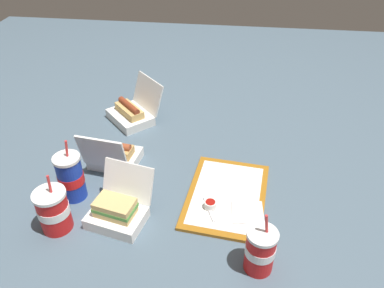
% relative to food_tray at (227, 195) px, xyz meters
% --- Properties ---
extents(ground_plane, '(3.20, 3.20, 0.00)m').
position_rel_food_tray_xyz_m(ground_plane, '(0.19, 0.18, -0.01)').
color(ground_plane, '#4C6070').
extents(food_tray, '(0.40, 0.30, 0.01)m').
position_rel_food_tray_xyz_m(food_tray, '(0.00, 0.00, 0.00)').
color(food_tray, '#A56619').
rests_on(food_tray, ground_plane).
extents(ketchup_cup, '(0.04, 0.04, 0.02)m').
position_rel_food_tray_xyz_m(ketchup_cup, '(-0.07, 0.05, 0.02)').
color(ketchup_cup, white).
rests_on(ketchup_cup, food_tray).
extents(napkin_stack, '(0.11, 0.11, 0.00)m').
position_rel_food_tray_xyz_m(napkin_stack, '(-0.08, -0.07, 0.01)').
color(napkin_stack, white).
rests_on(napkin_stack, food_tray).
extents(plastic_fork, '(0.11, 0.05, 0.00)m').
position_rel_food_tray_xyz_m(plastic_fork, '(-0.08, 0.05, 0.01)').
color(plastic_fork, white).
rests_on(plastic_fork, food_tray).
extents(clamshell_hotdog_left, '(0.28, 0.28, 0.18)m').
position_rel_food_tray_xyz_m(clamshell_hotdog_left, '(0.44, 0.44, 0.03)').
color(clamshell_hotdog_left, white).
rests_on(clamshell_hotdog_left, ground_plane).
extents(clamshell_sandwich_right, '(0.21, 0.21, 0.16)m').
position_rel_food_tray_xyz_m(clamshell_sandwich_right, '(-0.15, 0.33, 0.04)').
color(clamshell_sandwich_right, white).
rests_on(clamshell_sandwich_right, ground_plane).
extents(clamshell_hotdog_back, '(0.20, 0.20, 0.18)m').
position_rel_food_tray_xyz_m(clamshell_hotdog_back, '(0.12, 0.43, 0.03)').
color(clamshell_hotdog_back, white).
rests_on(clamshell_hotdog_back, ground_plane).
extents(soda_cup_center, '(0.09, 0.09, 0.20)m').
position_rel_food_tray_xyz_m(soda_cup_center, '(-0.27, -0.10, 0.07)').
color(soda_cup_center, red).
rests_on(soda_cup_center, ground_plane).
extents(soda_cup_front, '(0.10, 0.10, 0.20)m').
position_rel_food_tray_xyz_m(soda_cup_front, '(-0.20, 0.51, 0.07)').
color(soda_cup_front, red).
rests_on(soda_cup_front, ground_plane).
extents(soda_cup_left, '(0.09, 0.09, 0.23)m').
position_rel_food_tray_xyz_m(soda_cup_left, '(-0.06, 0.51, 0.08)').
color(soda_cup_left, '#1938B7').
rests_on(soda_cup_left, ground_plane).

